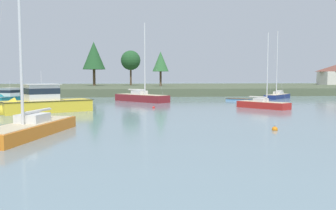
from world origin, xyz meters
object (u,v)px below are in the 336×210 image
at_px(sailboat_navy, 277,97).
at_px(mooring_buoy_orange, 275,129).
at_px(sailboat_red, 263,106).
at_px(mooring_buoy_red, 154,108).
at_px(cruiser_teal, 7,98).
at_px(cruiser_yellow, 37,106).
at_px(dinghy_skyblue, 238,100).
at_px(sailboat_maroon, 141,100).
at_px(sailboat_orange, 30,131).

height_order(sailboat_navy, mooring_buoy_orange, sailboat_navy).
relative_size(sailboat_red, mooring_buoy_red, 23.58).
bearing_deg(cruiser_teal, cruiser_yellow, -63.61).
bearing_deg(dinghy_skyblue, cruiser_yellow, -149.81).
xyz_separation_m(cruiser_teal, sailboat_maroon, (20.66, -2.28, -0.18)).
relative_size(sailboat_red, mooring_buoy_orange, 20.65).
bearing_deg(sailboat_maroon, cruiser_teal, 173.71).
bearing_deg(cruiser_teal, mooring_buoy_red, -33.41).
bearing_deg(cruiser_teal, mooring_buoy_orange, -48.87).
xyz_separation_m(cruiser_teal, sailboat_red, (34.86, -15.84, -0.25)).
distance_m(sailboat_navy, mooring_buoy_orange, 39.44).
bearing_deg(sailboat_red, mooring_buoy_orange, -108.53).
relative_size(sailboat_orange, mooring_buoy_red, 35.20).
xyz_separation_m(cruiser_yellow, dinghy_skyblue, (26.71, 15.54, -0.53)).
height_order(cruiser_yellow, sailboat_orange, sailboat_orange).
bearing_deg(mooring_buoy_orange, mooring_buoy_red, 111.09).
distance_m(cruiser_teal, sailboat_red, 38.29).
bearing_deg(dinghy_skyblue, sailboat_red, -94.40).
distance_m(dinghy_skyblue, mooring_buoy_red, 18.17).
height_order(cruiser_yellow, mooring_buoy_orange, cruiser_yellow).
distance_m(sailboat_navy, mooring_buoy_red, 28.77).
bearing_deg(cruiser_yellow, cruiser_teal, 116.39).
distance_m(cruiser_teal, sailboat_maroon, 20.79).
height_order(cruiser_yellow, mooring_buoy_red, cruiser_yellow).
bearing_deg(sailboat_maroon, cruiser_yellow, -125.46).
distance_m(cruiser_yellow, sailboat_navy, 41.53).
distance_m(sailboat_maroon, mooring_buoy_orange, 32.08).
xyz_separation_m(sailboat_orange, sailboat_navy, (32.25, 36.71, -0.04)).
relative_size(cruiser_teal, cruiser_yellow, 0.73).
bearing_deg(sailboat_maroon, dinghy_skyblue, -2.35).
height_order(cruiser_teal, sailboat_maroon, sailboat_maroon).
relative_size(sailboat_red, sailboat_maroon, 0.75).
bearing_deg(cruiser_teal, dinghy_skyblue, -4.63).
bearing_deg(mooring_buoy_red, mooring_buoy_orange, -68.91).
xyz_separation_m(cruiser_teal, sailboat_orange, (12.51, -33.78, -0.17)).
distance_m(cruiser_yellow, dinghy_skyblue, 30.91).
bearing_deg(sailboat_red, sailboat_navy, 62.21).
xyz_separation_m(cruiser_teal, dinghy_skyblue, (35.86, -2.90, -0.32)).
distance_m(sailboat_orange, sailboat_navy, 48.87).
relative_size(dinghy_skyblue, mooring_buoy_orange, 8.52).
bearing_deg(sailboat_red, cruiser_teal, 155.56).
distance_m(cruiser_teal, sailboat_navy, 44.85).
xyz_separation_m(cruiser_yellow, mooring_buoy_red, (12.59, 4.10, -0.61)).
bearing_deg(sailboat_navy, dinghy_skyblue, -146.76).
height_order(cruiser_yellow, sailboat_navy, sailboat_navy).
distance_m(sailboat_maroon, sailboat_navy, 24.65).
distance_m(cruiser_yellow, mooring_buoy_red, 13.26).
relative_size(sailboat_navy, mooring_buoy_red, 30.12).
height_order(sailboat_red, sailboat_maroon, sailboat_maroon).
height_order(mooring_buoy_red, mooring_buoy_orange, mooring_buoy_orange).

